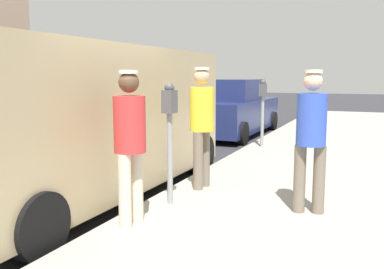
{
  "coord_description": "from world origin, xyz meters",
  "views": [
    {
      "loc": [
        3.64,
        -4.29,
        1.75
      ],
      "look_at": [
        1.65,
        0.35,
        1.05
      ],
      "focal_mm": 39.48,
      "sensor_mm": 36.0,
      "label": 1
    }
  ],
  "objects_px": {
    "pedestrian_in_blue": "(311,132)",
    "pedestrian_in_red": "(130,138)",
    "pedestrian_in_yellow": "(202,119)",
    "parked_sedan_ahead": "(230,110)",
    "parked_van": "(89,117)",
    "parking_meter_near": "(170,123)",
    "parking_meter_far": "(263,101)"
  },
  "relations": [
    {
      "from": "pedestrian_in_blue",
      "to": "pedestrian_in_red",
      "type": "relative_size",
      "value": 1.01
    },
    {
      "from": "pedestrian_in_yellow",
      "to": "parked_sedan_ahead",
      "type": "bearing_deg",
      "value": 104.54
    },
    {
      "from": "parked_van",
      "to": "parked_sedan_ahead",
      "type": "relative_size",
      "value": 1.18
    },
    {
      "from": "pedestrian_in_blue",
      "to": "pedestrian_in_yellow",
      "type": "relative_size",
      "value": 0.97
    },
    {
      "from": "parking_meter_near",
      "to": "parked_sedan_ahead",
      "type": "bearing_deg",
      "value": 102.3
    },
    {
      "from": "pedestrian_in_blue",
      "to": "pedestrian_in_red",
      "type": "distance_m",
      "value": 2.07
    },
    {
      "from": "parking_meter_far",
      "to": "pedestrian_in_red",
      "type": "xyz_separation_m",
      "value": [
        -0.05,
        -5.58,
        -0.08
      ]
    },
    {
      "from": "parked_sedan_ahead",
      "to": "pedestrian_in_blue",
      "type": "bearing_deg",
      "value": -65.0
    },
    {
      "from": "pedestrian_in_blue",
      "to": "parked_sedan_ahead",
      "type": "xyz_separation_m",
      "value": [
        -3.24,
        6.95,
        -0.36
      ]
    },
    {
      "from": "parking_meter_far",
      "to": "parking_meter_near",
      "type": "bearing_deg",
      "value": -90.0
    },
    {
      "from": "parking_meter_far",
      "to": "pedestrian_in_red",
      "type": "relative_size",
      "value": 0.91
    },
    {
      "from": "parked_van",
      "to": "pedestrian_in_yellow",
      "type": "bearing_deg",
      "value": 17.34
    },
    {
      "from": "parking_meter_far",
      "to": "parked_van",
      "type": "relative_size",
      "value": 0.29
    },
    {
      "from": "parking_meter_near",
      "to": "pedestrian_in_yellow",
      "type": "bearing_deg",
      "value": 85.25
    },
    {
      "from": "parking_meter_near",
      "to": "pedestrian_in_yellow",
      "type": "distance_m",
      "value": 0.88
    },
    {
      "from": "parking_meter_near",
      "to": "parked_van",
      "type": "relative_size",
      "value": 0.29
    },
    {
      "from": "parking_meter_near",
      "to": "pedestrian_in_blue",
      "type": "distance_m",
      "value": 1.69
    },
    {
      "from": "parked_van",
      "to": "parking_meter_near",
      "type": "bearing_deg",
      "value": -14.48
    },
    {
      "from": "pedestrian_in_yellow",
      "to": "parked_sedan_ahead",
      "type": "height_order",
      "value": "pedestrian_in_yellow"
    },
    {
      "from": "parking_meter_near",
      "to": "pedestrian_in_blue",
      "type": "bearing_deg",
      "value": 11.56
    },
    {
      "from": "parking_meter_near",
      "to": "pedestrian_in_yellow",
      "type": "relative_size",
      "value": 0.88
    },
    {
      "from": "parking_meter_near",
      "to": "parked_van",
      "type": "distance_m",
      "value": 1.55
    },
    {
      "from": "parking_meter_near",
      "to": "parked_van",
      "type": "bearing_deg",
      "value": 165.52
    },
    {
      "from": "pedestrian_in_red",
      "to": "pedestrian_in_yellow",
      "type": "bearing_deg",
      "value": 85.77
    },
    {
      "from": "pedestrian_in_blue",
      "to": "parked_van",
      "type": "bearing_deg",
      "value": 179.1
    },
    {
      "from": "parking_meter_far",
      "to": "pedestrian_in_red",
      "type": "height_order",
      "value": "pedestrian_in_red"
    },
    {
      "from": "parking_meter_near",
      "to": "parking_meter_far",
      "type": "distance_m",
      "value": 4.74
    },
    {
      "from": "parking_meter_far",
      "to": "parked_sedan_ahead",
      "type": "xyz_separation_m",
      "value": [
        -1.59,
        2.54,
        -0.43
      ]
    },
    {
      "from": "parking_meter_near",
      "to": "pedestrian_in_red",
      "type": "height_order",
      "value": "pedestrian_in_red"
    },
    {
      "from": "parking_meter_far",
      "to": "pedestrian_in_red",
      "type": "bearing_deg",
      "value": -90.56
    },
    {
      "from": "parking_meter_far",
      "to": "pedestrian_in_yellow",
      "type": "xyz_separation_m",
      "value": [
        0.07,
        -3.86,
        -0.04
      ]
    },
    {
      "from": "parking_meter_far",
      "to": "parked_sedan_ahead",
      "type": "distance_m",
      "value": 3.03
    }
  ]
}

